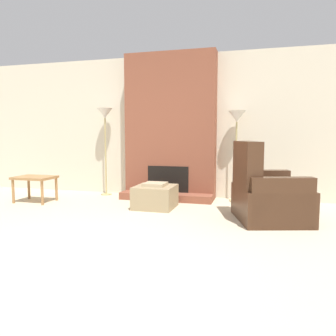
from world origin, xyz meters
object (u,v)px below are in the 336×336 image
at_px(side_table, 35,180).
at_px(floor_lamp_right, 237,123).
at_px(ottoman, 155,196).
at_px(armchair, 265,197).
at_px(floor_lamp_left, 105,120).

distance_m(side_table, floor_lamp_right, 3.58).
xyz_separation_m(ottoman, floor_lamp_right, (1.19, 0.84, 1.16)).
bearing_deg(side_table, ottoman, 2.83).
relative_size(ottoman, armchair, 0.53).
height_order(ottoman, armchair, armchair).
xyz_separation_m(armchair, side_table, (-3.77, 0.23, 0.06)).
bearing_deg(ottoman, side_table, -177.17).
relative_size(ottoman, side_table, 0.96).
xyz_separation_m(side_table, floor_lamp_left, (0.87, 0.95, 1.05)).
xyz_separation_m(armchair, floor_lamp_left, (-2.90, 1.18, 1.11)).
bearing_deg(ottoman, armchair, -11.60).
bearing_deg(floor_lamp_right, floor_lamp_left, 180.00).
height_order(side_table, floor_lamp_left, floor_lamp_left).
distance_m(armchair, side_table, 3.78).
xyz_separation_m(floor_lamp_left, floor_lamp_right, (2.44, -0.00, -0.09)).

